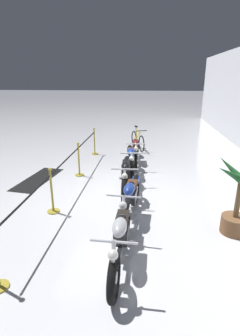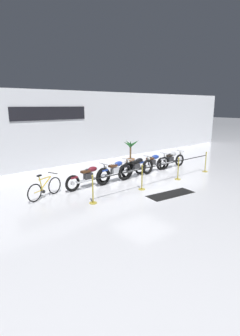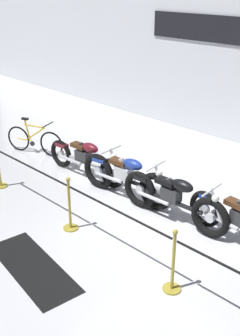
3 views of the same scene
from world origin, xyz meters
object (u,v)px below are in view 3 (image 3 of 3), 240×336
at_px(bicycle, 34,140).
at_px(floor_banner, 33,267).
at_px(motorcycle_black_2, 173,199).
at_px(stanchion_far_left, 64,193).
at_px(motorcycle_maroon_0, 85,159).
at_px(stanchion_mid_right, 173,270).
at_px(motorcycle_blue_1, 126,177).
at_px(stanchion_mid_left, 70,212).

distance_m(bicycle, floor_banner, 4.85).
height_order(motorcycle_black_2, stanchion_far_left, stanchion_far_left).
bearing_deg(bicycle, stanchion_far_left, -26.42).
height_order(bicycle, stanchion_far_left, stanchion_far_left).
distance_m(motorcycle_maroon_0, floor_banner, 3.44).
relative_size(motorcycle_black_2, stanchion_mid_right, 2.25).
relative_size(motorcycle_maroon_0, stanchion_far_left, 0.33).
bearing_deg(bicycle, stanchion_mid_right, -15.80).
xyz_separation_m(motorcycle_blue_1, stanchion_mid_left, (0.10, -1.58, -0.12)).
bearing_deg(motorcycle_blue_1, stanchion_mid_right, -32.55).
height_order(motorcycle_maroon_0, stanchion_mid_right, stanchion_mid_right).
height_order(stanchion_far_left, floor_banner, stanchion_far_left).
height_order(bicycle, floor_banner, bicycle).
relative_size(bicycle, stanchion_far_left, 0.22).
height_order(motorcycle_blue_1, stanchion_far_left, stanchion_far_left).
relative_size(motorcycle_maroon_0, motorcycle_black_2, 0.99).
xyz_separation_m(motorcycle_black_2, stanchion_mid_left, (-1.16, -1.54, -0.11)).
bearing_deg(stanchion_mid_right, bicycle, 164.20).
bearing_deg(floor_banner, motorcycle_black_2, 83.23).
bearing_deg(stanchion_mid_left, motorcycle_maroon_0, 131.60).
height_order(motorcycle_blue_1, floor_banner, motorcycle_blue_1).
bearing_deg(stanchion_far_left, motorcycle_blue_1, 88.36).
height_order(bicycle, stanchion_mid_left, stanchion_mid_left).
bearing_deg(motorcycle_maroon_0, bicycle, -179.81).
distance_m(motorcycle_maroon_0, motorcycle_black_2, 2.64).
height_order(motorcycle_black_2, bicycle, motorcycle_black_2).
relative_size(stanchion_mid_right, floor_banner, 0.52).
bearing_deg(floor_banner, stanchion_far_left, 125.53).
relative_size(motorcycle_black_2, stanchion_far_left, 0.33).
bearing_deg(stanchion_mid_left, floor_banner, -68.36).
height_order(motorcycle_maroon_0, motorcycle_black_2, motorcycle_black_2).
height_order(motorcycle_maroon_0, motorcycle_blue_1, motorcycle_blue_1).
height_order(stanchion_far_left, stanchion_mid_right, same).
distance_m(stanchion_far_left, floor_banner, 1.48).
bearing_deg(stanchion_mid_right, floor_banner, -148.77).
distance_m(motorcycle_maroon_0, stanchion_mid_left, 2.22).
bearing_deg(motorcycle_maroon_0, motorcycle_black_2, -2.54).
bearing_deg(stanchion_far_left, floor_banner, -62.32).
bearing_deg(motorcycle_black_2, stanchion_mid_right, -52.05).
distance_m(motorcycle_blue_1, floor_banner, 2.83).
relative_size(bicycle, floor_banner, 0.80).
bearing_deg(stanchion_mid_right, stanchion_far_left, -180.00).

